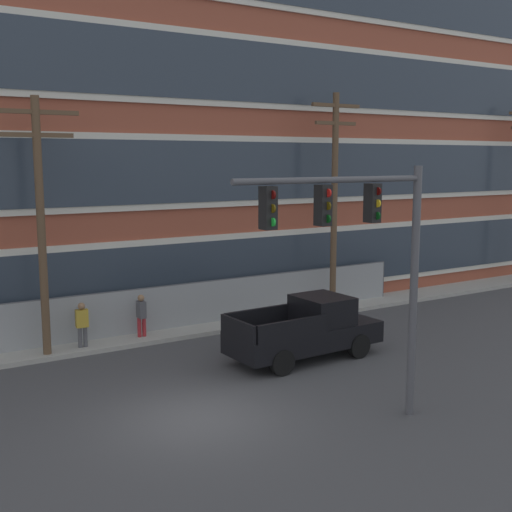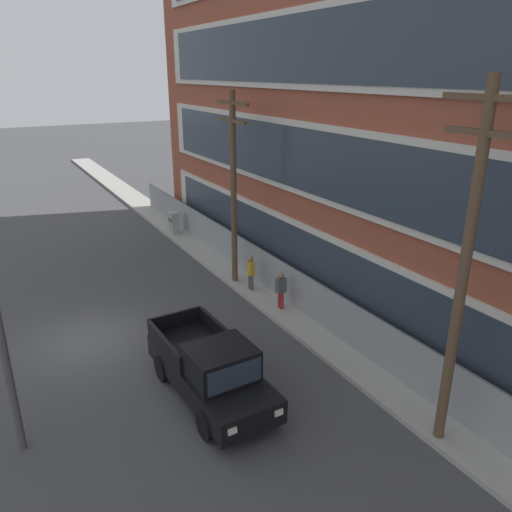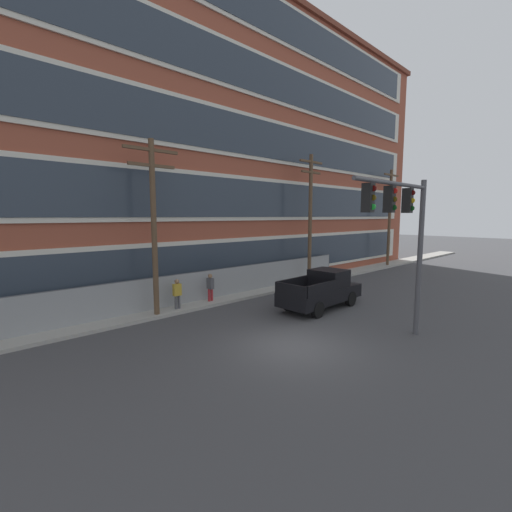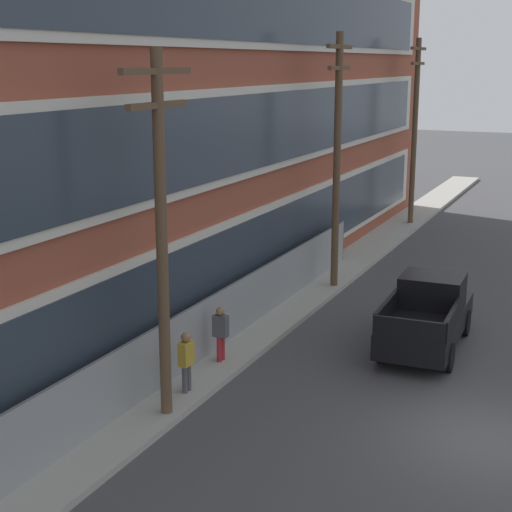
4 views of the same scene
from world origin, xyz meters
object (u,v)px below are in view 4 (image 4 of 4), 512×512
at_px(utility_pole_near_corner, 161,221).
at_px(utility_pole_midblock, 337,152).
at_px(pedestrian_near_cabinet, 221,332).
at_px(pickup_truck_black, 427,316).
at_px(utility_pole_far_east, 415,124).
at_px(pedestrian_by_fence, 186,360).

relative_size(utility_pole_near_corner, utility_pole_midblock, 0.92).
xyz_separation_m(utility_pole_midblock, pedestrian_near_cabinet, (-8.34, 0.36, -4.01)).
xyz_separation_m(pickup_truck_black, utility_pole_midblock, (4.52, 4.38, 4.04)).
bearing_deg(utility_pole_far_east, utility_pole_near_corner, -179.52).
bearing_deg(pedestrian_near_cabinet, utility_pole_near_corner, -174.58).
height_order(utility_pole_near_corner, pedestrian_near_cabinet, utility_pole_near_corner).
relative_size(pickup_truck_black, pedestrian_near_cabinet, 3.13).
distance_m(pickup_truck_black, utility_pole_far_east, 18.10).
distance_m(utility_pole_near_corner, utility_pole_far_east, 24.22).
bearing_deg(utility_pole_far_east, pedestrian_near_cabinet, 179.68).
relative_size(pickup_truck_black, utility_pole_near_corner, 0.63).
bearing_deg(utility_pole_midblock, utility_pole_near_corner, 179.83).
distance_m(pickup_truck_black, utility_pole_near_corner, 9.25).
distance_m(utility_pole_midblock, utility_pole_far_east, 12.49).
bearing_deg(pickup_truck_black, pedestrian_near_cabinet, 128.89).
xyz_separation_m(utility_pole_far_east, pedestrian_near_cabinet, (-20.82, 0.12, -4.13)).
distance_m(utility_pole_midblock, pedestrian_near_cabinet, 9.26).
relative_size(utility_pole_midblock, pedestrian_near_cabinet, 5.36).
height_order(utility_pole_midblock, pedestrian_by_fence, utility_pole_midblock).
distance_m(pickup_truck_black, pedestrian_by_fence, 7.54).
height_order(pedestrian_near_cabinet, pedestrian_by_fence, same).
height_order(utility_pole_near_corner, utility_pole_far_east, utility_pole_far_east).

